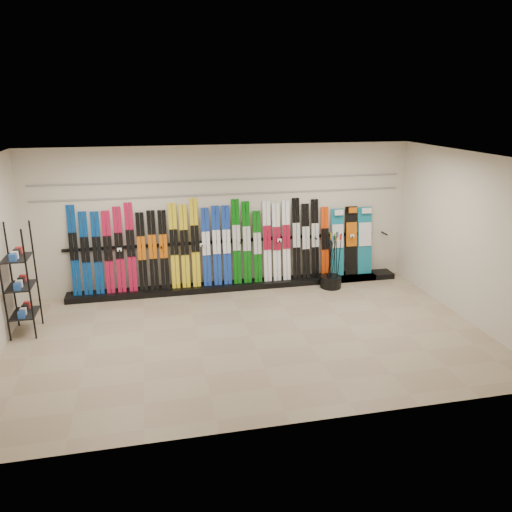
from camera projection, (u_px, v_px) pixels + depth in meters
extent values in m
plane|color=#9D866C|center=(250.00, 336.00, 8.52)|extent=(8.00, 8.00, 0.00)
plane|color=beige|center=(226.00, 218.00, 10.41)|extent=(8.00, 0.00, 8.00)
plane|color=beige|center=(469.00, 238.00, 8.88)|extent=(0.00, 5.00, 5.00)
plane|color=silver|center=(249.00, 158.00, 7.63)|extent=(8.00, 8.00, 0.00)
cube|color=black|center=(239.00, 285.00, 10.67)|extent=(8.00, 0.40, 0.12)
cube|color=navy|center=(74.00, 251.00, 9.80)|extent=(0.17, 0.28, 1.79)
cube|color=navy|center=(85.00, 254.00, 9.86)|extent=(0.17, 0.26, 1.66)
cube|color=navy|center=(97.00, 253.00, 9.90)|extent=(0.17, 0.26, 1.65)
cube|color=#AE0F34|center=(108.00, 252.00, 9.95)|extent=(0.17, 0.26, 1.65)
cube|color=#AE0F34|center=(119.00, 250.00, 9.98)|extent=(0.17, 0.27, 1.72)
cube|color=#AE0F34|center=(131.00, 248.00, 10.02)|extent=(0.17, 0.28, 1.79)
cube|color=black|center=(142.00, 252.00, 10.08)|extent=(0.17, 0.25, 1.59)
cube|color=black|center=(153.00, 251.00, 10.12)|extent=(0.17, 0.25, 1.62)
cube|color=black|center=(164.00, 250.00, 10.17)|extent=(0.17, 0.25, 1.61)
cube|color=yellow|center=(174.00, 246.00, 10.20)|extent=(0.17, 0.27, 1.74)
cube|color=yellow|center=(185.00, 246.00, 10.25)|extent=(0.17, 0.27, 1.71)
cube|color=yellow|center=(195.00, 243.00, 10.28)|extent=(0.17, 0.28, 1.83)
cube|color=#173CA9|center=(206.00, 247.00, 10.34)|extent=(0.17, 0.25, 1.62)
cube|color=#173CA9|center=(217.00, 246.00, 10.39)|extent=(0.17, 0.26, 1.66)
cube|color=#173CA9|center=(227.00, 245.00, 10.43)|extent=(0.17, 0.26, 1.65)
cube|color=#09640D|center=(236.00, 242.00, 10.46)|extent=(0.17, 0.28, 1.77)
cube|color=#09640D|center=(247.00, 243.00, 10.51)|extent=(0.17, 0.27, 1.72)
cube|color=#09640D|center=(257.00, 247.00, 10.57)|extent=(0.17, 0.24, 1.51)
cube|color=white|center=(267.00, 242.00, 10.60)|extent=(0.17, 0.27, 1.71)
cube|color=white|center=(277.00, 242.00, 10.65)|extent=(0.17, 0.26, 1.66)
cube|color=white|center=(286.00, 241.00, 10.69)|extent=(0.17, 0.27, 1.70)
cube|color=black|center=(296.00, 239.00, 10.73)|extent=(0.17, 0.27, 1.74)
cube|color=black|center=(306.00, 241.00, 10.78)|extent=(0.17, 0.25, 1.62)
cube|color=black|center=(315.00, 239.00, 10.82)|extent=(0.17, 0.27, 1.70)
cube|color=#E53906|center=(325.00, 242.00, 10.88)|extent=(0.17, 0.24, 1.53)
cube|color=#14728C|center=(337.00, 243.00, 10.96)|extent=(0.28, 0.23, 1.48)
cube|color=black|center=(351.00, 241.00, 11.02)|extent=(0.28, 0.23, 1.51)
cube|color=#14728C|center=(365.00, 241.00, 11.09)|extent=(0.33, 0.23, 1.49)
cube|color=black|center=(20.00, 280.00, 8.37)|extent=(0.40, 0.60, 1.90)
cylinder|color=black|center=(331.00, 282.00, 10.69)|extent=(0.45, 0.45, 0.25)
cylinder|color=black|center=(339.00, 261.00, 10.49)|extent=(0.12, 0.13, 1.17)
cylinder|color=black|center=(335.00, 263.00, 10.38)|extent=(0.11, 0.08, 1.18)
cylinder|color=black|center=(337.00, 259.00, 10.66)|extent=(0.06, 0.07, 1.18)
cylinder|color=black|center=(329.00, 259.00, 10.62)|extent=(0.04, 0.13, 1.18)
cylinder|color=black|center=(330.00, 260.00, 10.56)|extent=(0.13, 0.08, 1.18)
cylinder|color=black|center=(330.00, 261.00, 10.53)|extent=(0.07, 0.03, 1.18)
cylinder|color=black|center=(331.00, 263.00, 10.39)|extent=(0.14, 0.15, 1.17)
cylinder|color=black|center=(334.00, 261.00, 10.49)|extent=(0.10, 0.04, 1.18)
cylinder|color=black|center=(330.00, 259.00, 10.62)|extent=(0.09, 0.12, 1.18)
cube|color=gray|center=(225.00, 194.00, 10.24)|extent=(7.60, 0.02, 0.03)
cube|color=gray|center=(225.00, 180.00, 10.15)|extent=(7.60, 0.02, 0.03)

